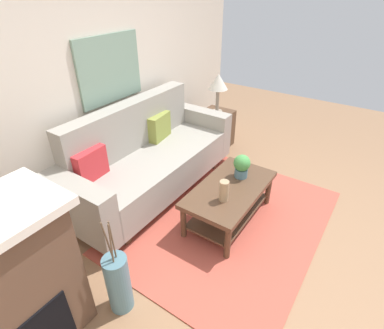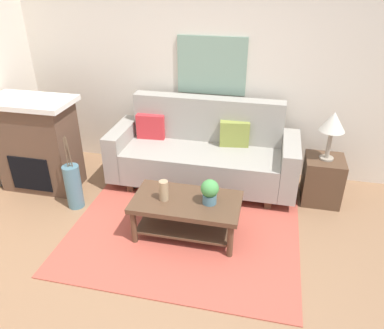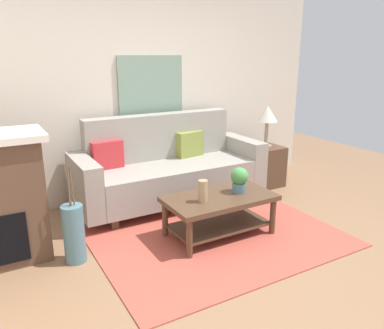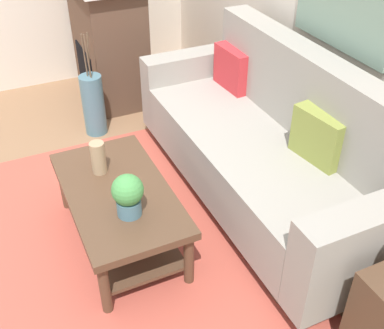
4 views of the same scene
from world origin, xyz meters
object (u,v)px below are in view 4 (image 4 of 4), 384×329
at_px(throw_pillow_crimson, 232,69).
at_px(throw_pillow_olive, 318,137).
at_px(fireplace, 108,38).
at_px(couch, 265,146).
at_px(potted_plant_tabletop, 128,194).
at_px(coffee_table, 119,204).
at_px(floor_vase, 94,105).
at_px(tabletop_vase, 98,158).

distance_m(throw_pillow_crimson, throw_pillow_olive, 1.09).
bearing_deg(fireplace, couch, 14.08).
relative_size(throw_pillow_olive, potted_plant_tabletop, 1.37).
bearing_deg(couch, coffee_table, -88.22).
xyz_separation_m(coffee_table, potted_plant_tabletop, (0.24, -0.00, 0.26)).
distance_m(couch, throw_pillow_crimson, 0.78).
height_order(fireplace, floor_vase, fireplace).
relative_size(throw_pillow_crimson, tabletop_vase, 1.67).
distance_m(coffee_table, potted_plant_tabletop, 0.35).
height_order(throw_pillow_crimson, fireplace, fireplace).
relative_size(couch, potted_plant_tabletop, 8.80).
bearing_deg(throw_pillow_olive, fireplace, -165.13).
bearing_deg(coffee_table, tabletop_vase, -169.20).
distance_m(couch, floor_vase, 1.62).
relative_size(throw_pillow_crimson, floor_vase, 0.67).
distance_m(potted_plant_tabletop, floor_vase, 1.68).
bearing_deg(fireplace, throw_pillow_olive, 14.87).
distance_m(throw_pillow_olive, tabletop_vase, 1.36).
xyz_separation_m(potted_plant_tabletop, fireplace, (-2.26, 0.57, 0.02)).
bearing_deg(floor_vase, fireplace, 150.42).
height_order(throw_pillow_crimson, tabletop_vase, throw_pillow_crimson).
height_order(throw_pillow_crimson, floor_vase, throw_pillow_crimson).
distance_m(throw_pillow_olive, potted_plant_tabletop, 1.20).
height_order(throw_pillow_olive, coffee_table, throw_pillow_olive).
distance_m(throw_pillow_crimson, tabletop_vase, 1.35).
distance_m(couch, coffee_table, 1.07).
bearing_deg(fireplace, coffee_table, -15.76).
relative_size(tabletop_vase, floor_vase, 0.40).
bearing_deg(floor_vase, throw_pillow_olive, 29.46).
bearing_deg(throw_pillow_olive, potted_plant_tabletop, -94.42).
height_order(couch, tabletop_vase, couch).
xyz_separation_m(throw_pillow_olive, potted_plant_tabletop, (-0.09, -1.19, -0.11)).
xyz_separation_m(potted_plant_tabletop, floor_vase, (-1.63, 0.22, -0.30)).
xyz_separation_m(throw_pillow_crimson, tabletop_vase, (0.53, -1.24, -0.14)).
xyz_separation_m(throw_pillow_crimson, fireplace, (-1.26, -0.62, -0.09)).
bearing_deg(fireplace, tabletop_vase, -18.84).
distance_m(throw_pillow_crimson, floor_vase, 1.24).
bearing_deg(couch, tabletop_vase, -99.75).
xyz_separation_m(throw_pillow_olive, fireplace, (-2.35, -0.62, -0.09)).
distance_m(throw_pillow_crimson, coffee_table, 1.46).
height_order(coffee_table, tabletop_vase, tabletop_vase).
bearing_deg(throw_pillow_olive, tabletop_vase, -114.11).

